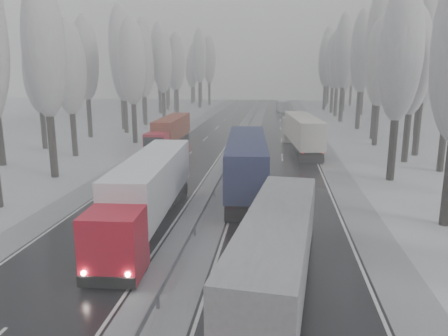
% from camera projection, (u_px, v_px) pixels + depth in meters
% --- Properties ---
extents(carriageway_right, '(7.50, 200.00, 0.03)m').
position_uv_depth(carriageway_right, '(283.00, 169.00, 42.10)').
color(carriageway_right, black).
rests_on(carriageway_right, ground).
extents(carriageway_left, '(7.50, 200.00, 0.03)m').
position_uv_depth(carriageway_left, '(176.00, 166.00, 43.33)').
color(carriageway_left, black).
rests_on(carriageway_left, ground).
extents(median_slush, '(3.00, 200.00, 0.04)m').
position_uv_depth(median_slush, '(229.00, 168.00, 42.71)').
color(median_slush, '#9DA0A5').
rests_on(median_slush, ground).
extents(shoulder_right, '(2.40, 200.00, 0.04)m').
position_uv_depth(shoulder_right, '(335.00, 171.00, 41.52)').
color(shoulder_right, '#9DA0A5').
rests_on(shoulder_right, ground).
extents(shoulder_left, '(2.40, 200.00, 0.04)m').
position_uv_depth(shoulder_left, '(128.00, 165.00, 43.91)').
color(shoulder_left, '#9DA0A5').
rests_on(shoulder_left, ground).
extents(median_guardrail, '(0.12, 200.00, 0.76)m').
position_uv_depth(median_guardrail, '(229.00, 162.00, 42.57)').
color(median_guardrail, slate).
rests_on(median_guardrail, ground).
extents(tree_18, '(3.60, 3.60, 16.58)m').
position_uv_depth(tree_18, '(401.00, 54.00, 35.79)').
color(tree_18, black).
rests_on(tree_18, ground).
extents(tree_20, '(3.60, 3.60, 15.71)m').
position_uv_depth(tree_20, '(413.00, 62.00, 43.40)').
color(tree_20, black).
rests_on(tree_20, ground).
extents(tree_21, '(3.60, 3.60, 18.62)m').
position_uv_depth(tree_21, '(425.00, 45.00, 46.60)').
color(tree_21, black).
rests_on(tree_21, ground).
extents(tree_22, '(3.60, 3.60, 15.86)m').
position_uv_depth(tree_22, '(380.00, 63.00, 53.58)').
color(tree_22, black).
rests_on(tree_22, ground).
extents(tree_23, '(3.60, 3.60, 13.55)m').
position_uv_depth(tree_23, '(422.00, 75.00, 57.05)').
color(tree_23, black).
rests_on(tree_23, ground).
extents(tree_24, '(3.60, 3.60, 20.49)m').
position_uv_depth(tree_24, '(380.00, 41.00, 58.08)').
color(tree_24, black).
rests_on(tree_24, ground).
extents(tree_25, '(3.60, 3.60, 19.44)m').
position_uv_depth(tree_25, '(424.00, 47.00, 61.29)').
color(tree_25, black).
rests_on(tree_25, ground).
extents(tree_26, '(3.60, 3.60, 18.78)m').
position_uv_depth(tree_26, '(362.00, 52.00, 68.29)').
color(tree_26, black).
rests_on(tree_26, ground).
extents(tree_27, '(3.60, 3.60, 17.62)m').
position_uv_depth(tree_27, '(402.00, 58.00, 71.49)').
color(tree_27, black).
rests_on(tree_27, ground).
extents(tree_28, '(3.60, 3.60, 19.62)m').
position_uv_depth(tree_28, '(344.00, 51.00, 78.66)').
color(tree_28, black).
rests_on(tree_28, ground).
extents(tree_29, '(3.60, 3.60, 18.11)m').
position_uv_depth(tree_29, '(381.00, 57.00, 81.88)').
color(tree_29, black).
rests_on(tree_29, ground).
extents(tree_30, '(3.60, 3.60, 17.86)m').
position_uv_depth(tree_30, '(338.00, 59.00, 88.32)').
color(tree_30, black).
rests_on(tree_30, ground).
extents(tree_31, '(3.60, 3.60, 18.58)m').
position_uv_depth(tree_31, '(364.00, 57.00, 91.40)').
color(tree_31, black).
rests_on(tree_31, ground).
extents(tree_32, '(3.60, 3.60, 17.33)m').
position_uv_depth(tree_32, '(334.00, 62.00, 95.66)').
color(tree_32, black).
rests_on(tree_32, ground).
extents(tree_33, '(3.60, 3.60, 14.33)m').
position_uv_depth(tree_33, '(345.00, 70.00, 99.59)').
color(tree_33, black).
rests_on(tree_33, ground).
extents(tree_34, '(3.60, 3.60, 17.63)m').
position_uv_depth(tree_34, '(326.00, 61.00, 102.61)').
color(tree_34, black).
rests_on(tree_34, ground).
extents(tree_35, '(3.60, 3.60, 18.25)m').
position_uv_depth(tree_35, '(363.00, 60.00, 105.32)').
color(tree_35, black).
rests_on(tree_35, ground).
extents(tree_36, '(3.60, 3.60, 20.23)m').
position_uv_depth(tree_36, '(327.00, 55.00, 111.63)').
color(tree_36, black).
rests_on(tree_36, ground).
extents(tree_37, '(3.60, 3.60, 16.37)m').
position_uv_depth(tree_37, '(352.00, 65.00, 115.22)').
color(tree_37, black).
rests_on(tree_37, ground).
extents(tree_38, '(3.60, 3.60, 17.97)m').
position_uv_depth(tree_38, '(329.00, 62.00, 121.97)').
color(tree_38, black).
rests_on(tree_38, ground).
extents(tree_39, '(3.60, 3.60, 16.19)m').
position_uv_depth(tree_39, '(337.00, 66.00, 125.77)').
color(tree_39, black).
rests_on(tree_39, ground).
extents(tree_58, '(3.60, 3.60, 17.21)m').
position_uv_depth(tree_58, '(44.00, 49.00, 36.78)').
color(tree_58, black).
rests_on(tree_58, ground).
extents(tree_60, '(3.60, 3.60, 14.84)m').
position_uv_depth(tree_60, '(69.00, 68.00, 46.75)').
color(tree_60, black).
rests_on(tree_60, ground).
extents(tree_61, '(3.60, 3.60, 13.95)m').
position_uv_depth(tree_61, '(39.00, 73.00, 51.43)').
color(tree_61, black).
rests_on(tree_61, ground).
extents(tree_62, '(3.60, 3.60, 16.04)m').
position_uv_depth(tree_62, '(132.00, 62.00, 55.37)').
color(tree_62, black).
rests_on(tree_62, ground).
extents(tree_63, '(3.60, 3.60, 16.88)m').
position_uv_depth(tree_63, '(85.00, 59.00, 60.05)').
color(tree_63, black).
rests_on(tree_63, ground).
extents(tree_64, '(3.60, 3.60, 15.42)m').
position_uv_depth(tree_64, '(123.00, 66.00, 64.67)').
color(tree_64, black).
rests_on(tree_64, ground).
extents(tree_65, '(3.60, 3.60, 19.48)m').
position_uv_depth(tree_65, '(120.00, 49.00, 68.18)').
color(tree_65, black).
rests_on(tree_65, ground).
extents(tree_66, '(3.60, 3.60, 15.23)m').
position_uv_depth(tree_66, '(144.00, 67.00, 74.01)').
color(tree_66, black).
rests_on(tree_66, ground).
extents(tree_67, '(3.60, 3.60, 17.09)m').
position_uv_depth(tree_67, '(142.00, 60.00, 77.78)').
color(tree_67, black).
rests_on(tree_67, ground).
extents(tree_68, '(3.60, 3.60, 16.65)m').
position_uv_depth(tree_68, '(163.00, 62.00, 80.18)').
color(tree_68, black).
rests_on(tree_68, ground).
extents(tree_69, '(3.60, 3.60, 19.35)m').
position_uv_depth(tree_69, '(143.00, 54.00, 84.24)').
color(tree_69, black).
rests_on(tree_69, ground).
extents(tree_70, '(3.60, 3.60, 17.09)m').
position_uv_depth(tree_70, '(176.00, 62.00, 89.85)').
color(tree_70, black).
rests_on(tree_70, ground).
extents(tree_71, '(3.60, 3.60, 19.61)m').
position_uv_depth(tree_71, '(159.00, 55.00, 93.93)').
color(tree_71, black).
rests_on(tree_71, ground).
extents(tree_72, '(3.60, 3.60, 15.11)m').
position_uv_depth(tree_72, '(175.00, 68.00, 99.48)').
color(tree_72, black).
rests_on(tree_72, ground).
extents(tree_73, '(3.60, 3.60, 17.22)m').
position_uv_depth(tree_73, '(166.00, 62.00, 103.40)').
color(tree_73, black).
rests_on(tree_73, ground).
extents(tree_74, '(3.60, 3.60, 19.68)m').
position_uv_depth(tree_74, '(199.00, 56.00, 108.84)').
color(tree_74, black).
rests_on(tree_74, ground).
extents(tree_75, '(3.60, 3.60, 18.60)m').
position_uv_depth(tree_75, '(168.00, 60.00, 113.94)').
color(tree_75, black).
rests_on(tree_75, ground).
extents(tree_76, '(3.60, 3.60, 18.55)m').
position_uv_depth(tree_76, '(209.00, 60.00, 117.98)').
color(tree_76, black).
rests_on(tree_76, ground).
extents(tree_77, '(3.60, 3.60, 14.32)m').
position_uv_depth(tree_77, '(192.00, 70.00, 123.10)').
color(tree_77, black).
rests_on(tree_77, ground).
extents(tree_78, '(3.60, 3.60, 19.55)m').
position_uv_depth(tree_78, '(200.00, 58.00, 124.63)').
color(tree_78, black).
rests_on(tree_78, ground).
extents(tree_79, '(3.60, 3.60, 17.07)m').
position_uv_depth(tree_79, '(194.00, 64.00, 129.18)').
color(tree_79, black).
rests_on(tree_79, ground).
extents(truck_grey_tarp, '(4.10, 15.35, 3.90)m').
position_uv_depth(truck_grey_tarp, '(280.00, 243.00, 18.34)').
color(truck_grey_tarp, '#4B4B50').
rests_on(truck_grey_tarp, ground).
extents(truck_blue_box, '(3.85, 17.44, 4.44)m').
position_uv_depth(truck_blue_box, '(247.00, 160.00, 33.74)').
color(truck_blue_box, '#1A2141').
rests_on(truck_blue_box, ground).
extents(truck_cream_box, '(4.27, 16.68, 4.24)m').
position_uv_depth(truck_cream_box, '(301.00, 131.00, 50.78)').
color(truck_cream_box, beige).
rests_on(truck_cream_box, ground).
extents(box_truck_distant, '(2.80, 6.99, 2.54)m').
position_uv_depth(box_truck_distant, '(282.00, 106.00, 99.23)').
color(box_truck_distant, '#B4B8BC').
rests_on(box_truck_distant, ground).
extents(truck_red_white, '(3.41, 16.41, 4.18)m').
position_uv_depth(truck_red_white, '(149.00, 188.00, 26.16)').
color(truck_red_white, '#B2091C').
rests_on(truck_red_white, ground).
extents(truck_red_red, '(2.60, 14.63, 3.74)m').
position_uv_depth(truck_red_red, '(170.00, 131.00, 52.65)').
color(truck_red_red, '#B40A1D').
rests_on(truck_red_red, ground).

